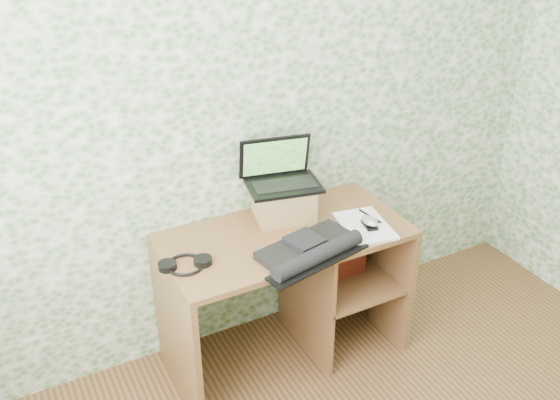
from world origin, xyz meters
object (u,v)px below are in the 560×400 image
riser (284,202)px  notepad (365,226)px  desk (296,271)px  keyboard (311,250)px  laptop (280,174)px

riser → notepad: riser is taller
desk → notepad: size_ratio=3.78×
desk → notepad: bearing=-28.6°
desk → riser: riser is taller
keyboard → notepad: bearing=2.0°
laptop → keyboard: laptop is taller
desk → keyboard: 0.39m
riser → notepad: size_ratio=0.88×
riser → laptop: 0.15m
desk → laptop: size_ratio=3.02×
desk → notepad: 0.43m
desk → riser: 0.37m
desk → keyboard: bearing=-104.3°
keyboard → notepad: size_ratio=1.71×
desk → keyboard: (-0.06, -0.25, 0.29)m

